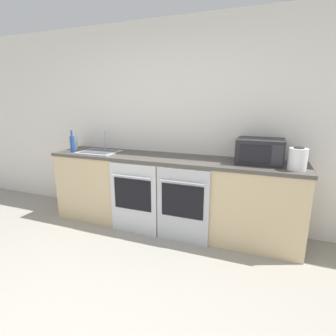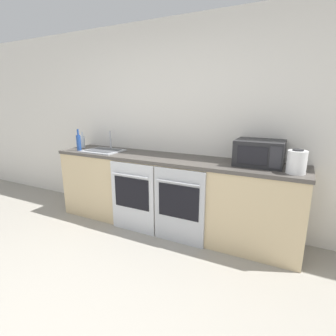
# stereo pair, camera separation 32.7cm
# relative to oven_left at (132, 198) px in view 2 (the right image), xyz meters

# --- Properties ---
(wall_back) EXTENTS (10.00, 0.06, 2.60)m
(wall_back) POSITION_rel_oven_left_xyz_m (0.35, 0.65, 0.85)
(wall_back) COLOR silver
(wall_back) RESTS_ON ground_plane
(counter_back) EXTENTS (3.16, 0.62, 0.93)m
(counter_back) POSITION_rel_oven_left_xyz_m (0.35, 0.32, 0.02)
(counter_back) COLOR #D1B789
(counter_back) RESTS_ON ground_plane
(oven_left) EXTENTS (0.61, 0.06, 0.88)m
(oven_left) POSITION_rel_oven_left_xyz_m (0.00, 0.00, 0.00)
(oven_left) COLOR silver
(oven_left) RESTS_ON ground_plane
(oven_right) EXTENTS (0.61, 0.06, 0.88)m
(oven_right) POSITION_rel_oven_left_xyz_m (0.63, 0.00, 0.00)
(oven_right) COLOR #B7BABF
(oven_right) RESTS_ON ground_plane
(microwave) EXTENTS (0.50, 0.39, 0.27)m
(microwave) POSITION_rel_oven_left_xyz_m (1.40, 0.38, 0.62)
(microwave) COLOR #232326
(microwave) RESTS_ON counter_back
(bottle_clear) EXTENTS (0.06, 0.06, 0.24)m
(bottle_clear) POSITION_rel_oven_left_xyz_m (-1.10, 0.35, 0.58)
(bottle_clear) COLOR silver
(bottle_clear) RESTS_ON counter_back
(bottle_blue) EXTENTS (0.06, 0.06, 0.30)m
(bottle_blue) POSITION_rel_oven_left_xyz_m (-0.99, 0.16, 0.60)
(bottle_blue) COLOR #234793
(bottle_blue) RESTS_ON counter_back
(kettle) EXTENTS (0.18, 0.18, 0.23)m
(kettle) POSITION_rel_oven_left_xyz_m (1.76, 0.19, 0.60)
(kettle) COLOR white
(kettle) RESTS_ON counter_back
(sink) EXTENTS (0.51, 0.41, 0.27)m
(sink) POSITION_rel_oven_left_xyz_m (-0.64, 0.26, 0.50)
(sink) COLOR #A8AAAF
(sink) RESTS_ON counter_back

